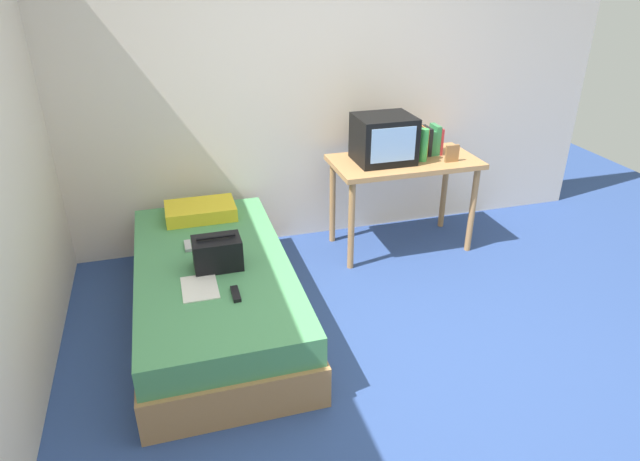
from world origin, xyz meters
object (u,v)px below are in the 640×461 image
Objects in this scene: tv at (384,139)px; magazine at (200,288)px; pillow at (200,211)px; book_row at (428,141)px; desk at (404,171)px; handbag at (217,253)px; remote_dark at (236,294)px; remote_silver at (188,246)px; bed at (215,292)px; water_bottle at (424,145)px; picture_frame at (452,153)px.

magazine is at bearing -148.16° from tv.
book_row is at bearing 0.13° from pillow.
desk is at bearing -3.62° from tv.
handbag is at bearing -155.45° from desk.
tv is 2.82× the size of remote_dark.
desk is 7.44× the size of remote_dark.
remote_dark is 1.08× the size of remote_silver.
book_row reaches higher than bed.
handbag is (-1.81, -0.80, -0.33)m from book_row.
water_bottle is at bearing 18.43° from bed.
book_row is 2.01m from handbag.
handbag is (-1.91, -0.57, -0.29)m from picture_frame.
handbag reaches higher than bed.
book_row is at bearing 8.60° from tv.
handbag is 2.08× the size of remote_silver.
water_bottle is (0.30, -0.08, -0.05)m from tv.
pillow is (-1.95, 0.22, -0.34)m from picture_frame.
handbag is at bearing 57.80° from magazine.
desk is 4.91× the size of book_row.
tv is 0.32m from water_bottle.
bed is at bearing -165.78° from picture_frame.
handbag is at bearing -62.69° from remote_silver.
tv reaches higher than remote_silver.
tv is 1.86× the size of book_row.
book_row is 1.51× the size of remote_dark.
picture_frame is 1.99m from pillow.
book_row reaches higher than magazine.
handbag is at bearing -65.85° from bed.
book_row is 0.81× the size of magazine.
picture_frame is 2.13m from remote_silver.
picture_frame is at bearing 6.69° from remote_silver.
book_row is 2.24m from magazine.
remote_dark is (-1.53, -1.08, -0.21)m from desk.
remote_silver is (-0.03, 0.55, 0.01)m from magazine.
water_bottle is 1.86m from handbag.
bed is 6.90× the size of magazine.
bed is 8.46× the size of book_row.
remote_silver is (-0.13, 0.25, 0.24)m from bed.
book_row is at bearing 113.41° from picture_frame.
desk is at bearing 21.82° from bed.
tv is at bearing 162.04° from picture_frame.
bed is at bearing -155.31° from tv.
water_bottle is (1.74, 0.58, 0.68)m from bed.
book_row is 0.79× the size of handbag.
magazine is at bearing -122.20° from handbag.
tv reaches higher than magazine.
remote_silver is (-0.17, 0.32, -0.09)m from handbag.
water_bottle is 1.95m from remote_silver.
remote_silver is at bearing -173.31° from picture_frame.
handbag is at bearing 98.80° from remote_dark.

